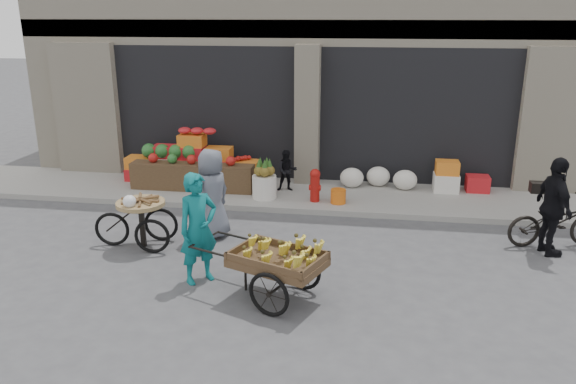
% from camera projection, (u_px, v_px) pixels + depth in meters
% --- Properties ---
extents(ground, '(80.00, 80.00, 0.00)m').
position_uv_depth(ground, '(267.00, 280.00, 8.70)').
color(ground, '#424244').
rests_on(ground, ground).
extents(sidewalk, '(18.00, 2.20, 0.12)m').
position_uv_depth(sidewalk, '(302.00, 195.00, 12.54)').
color(sidewalk, gray).
rests_on(sidewalk, ground).
extents(building, '(14.00, 6.45, 7.00)m').
position_uv_depth(building, '(322.00, 35.00, 15.23)').
color(building, beige).
rests_on(building, ground).
extents(fruit_display, '(3.10, 1.12, 1.24)m').
position_uv_depth(fruit_display, '(197.00, 161.00, 12.98)').
color(fruit_display, red).
rests_on(fruit_display, sidewalk).
extents(pineapple_bin, '(0.52, 0.52, 0.50)m').
position_uv_depth(pineapple_bin, '(264.00, 187.00, 12.08)').
color(pineapple_bin, silver).
rests_on(pineapple_bin, sidewalk).
extents(fire_hydrant, '(0.22, 0.22, 0.71)m').
position_uv_depth(fire_hydrant, '(315.00, 184.00, 11.83)').
color(fire_hydrant, '#A5140F').
rests_on(fire_hydrant, sidewalk).
extents(orange_bucket, '(0.32, 0.32, 0.30)m').
position_uv_depth(orange_bucket, '(338.00, 196.00, 11.78)').
color(orange_bucket, orange).
rests_on(orange_bucket, sidewalk).
extents(right_bay_goods, '(3.35, 0.60, 0.70)m').
position_uv_depth(right_bay_goods, '(421.00, 178.00, 12.61)').
color(right_bay_goods, silver).
rests_on(right_bay_goods, sidewalk).
extents(seated_person, '(0.51, 0.43, 0.93)m').
position_uv_depth(seated_person, '(287.00, 171.00, 12.52)').
color(seated_person, black).
rests_on(seated_person, sidewalk).
extents(banana_cart, '(2.32, 1.58, 0.90)m').
position_uv_depth(banana_cart, '(275.00, 257.00, 7.92)').
color(banana_cart, brown).
rests_on(banana_cart, ground).
extents(vendor_woman, '(0.73, 0.74, 1.72)m').
position_uv_depth(vendor_woman, '(198.00, 228.00, 8.41)').
color(vendor_woman, '#0D666B').
rests_on(vendor_woman, ground).
extents(tricycle_cart, '(1.45, 0.92, 0.95)m').
position_uv_depth(tricycle_cart, '(141.00, 216.00, 9.77)').
color(tricycle_cart, '#9E7F51').
rests_on(tricycle_cart, ground).
extents(vendor_grey, '(0.85, 0.97, 1.66)m').
position_uv_depth(vendor_grey, '(212.00, 194.00, 10.09)').
color(vendor_grey, slate).
rests_on(vendor_grey, ground).
extents(bicycle, '(1.80, 0.96, 0.90)m').
position_uv_depth(bicycle, '(556.00, 222.00, 9.84)').
color(bicycle, black).
rests_on(bicycle, ground).
extents(cyclist, '(0.63, 1.06, 1.70)m').
position_uv_depth(cyclist, '(554.00, 207.00, 9.37)').
color(cyclist, black).
rests_on(cyclist, ground).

